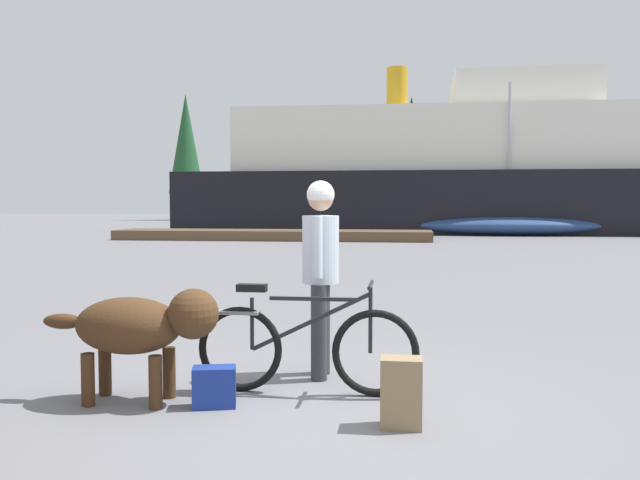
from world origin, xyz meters
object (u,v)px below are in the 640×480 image
(backpack, at_px, (401,393))
(handbag_pannier, at_px, (214,387))
(person_cyclist, at_px, (321,259))
(ferry_boat, at_px, (466,174))
(dog, at_px, (141,326))
(sailboat_moored, at_px, (508,225))
(bicycle, at_px, (305,347))

(backpack, distance_m, handbag_pannier, 1.42)
(person_cyclist, distance_m, ferry_boat, 30.02)
(dog, bearing_deg, backpack, -8.64)
(dog, bearing_deg, handbag_pannier, -3.78)
(dog, distance_m, handbag_pannier, 0.73)
(dog, xyz_separation_m, ferry_boat, (5.01, 30.64, 2.45))
(dog, xyz_separation_m, sailboat_moored, (6.66, 26.90, -0.11))
(person_cyclist, bearing_deg, ferry_boat, 82.81)
(handbag_pannier, bearing_deg, ferry_boat, 81.79)
(bicycle, height_order, sailboat_moored, sailboat_moored)
(bicycle, distance_m, handbag_pannier, 0.79)
(ferry_boat, bearing_deg, bicycle, -97.17)
(bicycle, bearing_deg, dog, -162.12)
(person_cyclist, distance_m, backpack, 1.62)
(person_cyclist, bearing_deg, backpack, -59.45)
(person_cyclist, relative_size, backpack, 3.60)
(bicycle, distance_m, person_cyclist, 0.85)
(bicycle, xyz_separation_m, person_cyclist, (0.06, 0.53, 0.66))
(bicycle, bearing_deg, person_cyclist, 83.80)
(backpack, relative_size, ferry_boat, 0.02)
(sailboat_moored, bearing_deg, handbag_pannier, -102.71)
(person_cyclist, bearing_deg, bicycle, -96.20)
(bicycle, relative_size, backpack, 3.74)
(bicycle, distance_m, sailboat_moored, 27.07)
(dog, relative_size, ferry_boat, 0.05)
(person_cyclist, relative_size, sailboat_moored, 0.20)
(ferry_boat, bearing_deg, dog, -99.28)
(bicycle, relative_size, person_cyclist, 1.04)
(backpack, xyz_separation_m, sailboat_moored, (4.68, 27.20, 0.24))
(ferry_boat, bearing_deg, sailboat_moored, -66.14)
(backpack, bearing_deg, dog, 171.36)
(bicycle, distance_m, backpack, 1.04)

